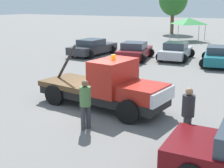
% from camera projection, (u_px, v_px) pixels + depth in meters
% --- Properties ---
extents(ground_plane, '(160.00, 160.00, 0.00)m').
position_uv_depth(ground_plane, '(102.00, 107.00, 13.12)').
color(ground_plane, slate).
extents(tow_truck, '(5.85, 2.63, 2.51)m').
position_uv_depth(tow_truck, '(108.00, 87.00, 12.70)').
color(tow_truck, black).
rests_on(tow_truck, ground).
extents(person_near_truck, '(0.39, 0.39, 1.76)m').
position_uv_depth(person_near_truck, '(188.00, 111.00, 9.59)').
color(person_near_truck, '#38383D').
rests_on(person_near_truck, ground).
extents(person_at_hood, '(0.39, 0.39, 1.74)m').
position_uv_depth(person_at_hood, '(85.00, 101.00, 10.57)').
color(person_at_hood, '#38383D').
rests_on(person_at_hood, ground).
extents(parked_car_charcoal, '(2.64, 4.94, 1.34)m').
position_uv_depth(parked_car_charcoal, '(93.00, 47.00, 25.78)').
color(parked_car_charcoal, '#2D2D33').
rests_on(parked_car_charcoal, ground).
extents(parked_car_maroon, '(2.89, 4.51, 1.34)m').
position_uv_depth(parked_car_maroon, '(135.00, 51.00, 23.85)').
color(parked_car_maroon, maroon).
rests_on(parked_car_maroon, ground).
extents(parked_car_silver, '(2.56, 4.34, 1.34)m').
position_uv_depth(parked_car_silver, '(176.00, 51.00, 23.80)').
color(parked_car_silver, '#B7B7BC').
rests_on(parked_car_silver, ground).
extents(parked_car_teal, '(3.00, 4.92, 1.34)m').
position_uv_depth(parked_car_teal, '(219.00, 56.00, 21.68)').
color(parked_car_teal, '#196670').
rests_on(parked_car_teal, ground).
extents(canopy_tent_green, '(3.23, 3.23, 2.59)m').
position_uv_depth(canopy_tent_green, '(189.00, 21.00, 35.10)').
color(canopy_tent_green, '#9E9EA3').
rests_on(canopy_tent_green, ground).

